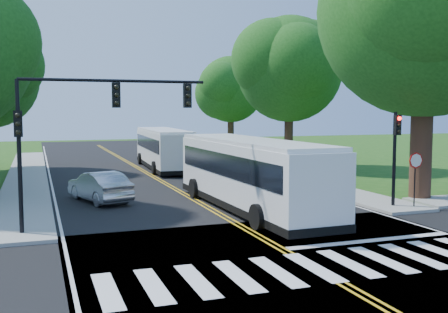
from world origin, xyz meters
name	(u,v)px	position (x,y,z in m)	size (l,w,h in m)	color
ground	(305,263)	(0.00, 0.00, 0.00)	(140.00, 140.00, 0.00)	#194A12
road	(167,184)	(0.00, 18.00, 0.01)	(14.00, 96.00, 0.01)	black
cross_road	(305,263)	(0.00, 0.00, 0.01)	(60.00, 12.00, 0.01)	black
center_line	(153,176)	(0.00, 22.00, 0.01)	(0.36, 70.00, 0.01)	gold
edge_line_w	(51,181)	(-6.80, 22.00, 0.01)	(0.12, 70.00, 0.01)	silver
edge_line_e	(244,173)	(6.80, 22.00, 0.01)	(0.12, 70.00, 0.01)	silver
crosswalk	(313,267)	(0.00, -0.50, 0.02)	(12.60, 3.00, 0.01)	silver
stop_bar	(371,240)	(3.50, 1.60, 0.02)	(6.60, 0.40, 0.01)	silver
sidewalk_nw	(27,176)	(-8.30, 25.00, 0.07)	(2.60, 40.00, 0.15)	gray
sidewalk_ne	(247,167)	(8.30, 25.00, 0.07)	(2.60, 40.00, 0.15)	gray
tree_ne_big	(426,10)	(11.00, 8.00, 9.62)	(10.80, 10.80, 14.91)	#331F14
tree_east_mid	(289,69)	(11.50, 24.00, 7.86)	(8.40, 8.40, 11.93)	#331F14
tree_east_far	(231,90)	(12.50, 40.00, 6.86)	(7.20, 7.20, 10.34)	#331F14
signal_nw	(85,117)	(-5.86, 6.43, 4.38)	(7.15, 0.46, 5.66)	black
signal_ne	(395,146)	(8.20, 6.44, 2.96)	(0.30, 0.46, 4.40)	black
stop_sign	(416,166)	(9.00, 5.98, 2.03)	(0.76, 0.08, 2.53)	black
bus_lead	(250,173)	(1.66, 8.38, 1.74)	(3.32, 12.75, 3.28)	silver
bus_follow	(163,148)	(1.82, 26.60, 1.66)	(3.38, 12.17, 3.12)	silver
hatchback	(99,187)	(-4.67, 13.00, 0.78)	(1.62, 4.66, 1.53)	#B9BCC1
suv	(269,174)	(5.78, 15.33, 0.73)	(2.38, 5.16, 1.43)	silver
dark_sedan	(242,168)	(5.82, 19.88, 0.60)	(1.64, 4.02, 1.17)	black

